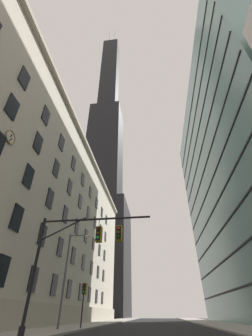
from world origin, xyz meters
TOP-DOWN VIEW (x-y plane):
  - station_building at (-18.61, 24.81)m, footprint 15.89×61.62m
  - dark_skyscraper at (-21.75, 79.26)m, footprint 23.45×23.45m
  - glass_office_midrise at (18.19, 27.96)m, footprint 14.49×47.28m
  - traffic_signal_mast at (-4.10, 5.86)m, footprint 7.90×0.63m
  - traffic_light_far_left at (-6.61, 15.52)m, footprint 0.40×0.63m
  - street_lamppost at (-7.79, 13.61)m, footprint 2.26×0.32m

SIDE VIEW (x-z plane):
  - traffic_light_far_left at x=-6.61m, z-range 1.27..4.98m
  - street_lamppost at x=-7.79m, z-range 0.88..9.04m
  - traffic_signal_mast at x=-4.10m, z-range 1.61..8.60m
  - station_building at x=-18.61m, z-range -0.02..28.45m
  - glass_office_midrise at x=18.19m, z-range 0.00..45.46m
  - dark_skyscraper at x=-21.75m, z-range -40.21..156.05m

